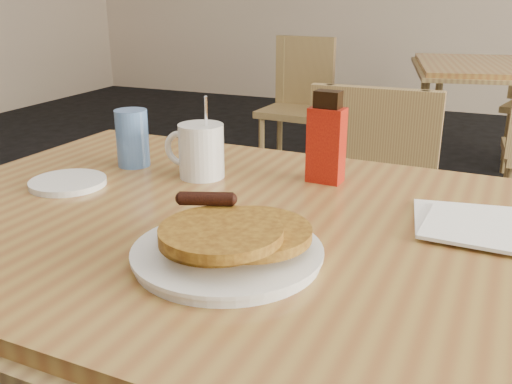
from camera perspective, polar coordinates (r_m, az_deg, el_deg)
main_table at (r=0.97m, az=-0.22°, el=-5.06°), size 1.35×0.94×0.75m
chair_main_far at (r=1.70m, az=10.54°, el=-1.76°), size 0.39×0.39×0.85m
chair_wall_extra at (r=3.58m, az=4.38°, el=9.68°), size 0.41×0.41×0.85m
pancake_plate at (r=0.81m, az=-2.79°, el=-5.26°), size 0.27×0.27×0.08m
coffee_mug at (r=1.17m, az=-5.62°, el=4.22°), size 0.13×0.09×0.17m
syrup_bottle at (r=1.14m, az=7.05°, el=5.13°), size 0.07×0.05×0.18m
napkin_stack at (r=0.99m, az=20.85°, el=-3.04°), size 0.20×0.21×0.01m
blue_tumbler at (r=1.27m, az=-12.26°, el=5.29°), size 0.09×0.09×0.12m
side_saucer at (r=1.18m, az=-18.29°, el=0.91°), size 0.17×0.17×0.01m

